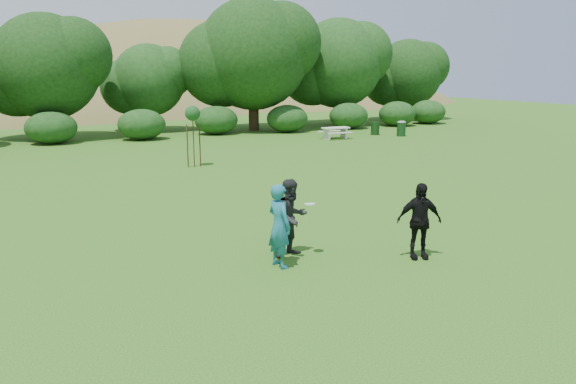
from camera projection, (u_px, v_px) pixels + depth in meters
name	position (u px, v px, depth m)	size (l,w,h in m)	color
ground	(345.00, 261.00, 13.40)	(120.00, 120.00, 0.00)	#19470C
player_teal	(279.00, 226.00, 12.82)	(0.71, 0.47, 1.95)	#1B667B
player_grey	(292.00, 218.00, 13.60)	(0.93, 0.72, 1.91)	black
player_black	(419.00, 221.00, 13.41)	(1.09, 0.45, 1.86)	black
trash_can_near	(375.00, 128.00, 39.14)	(0.60, 0.60, 0.90)	black
frisbee	(310.00, 204.00, 13.46)	(0.27, 0.27, 0.05)	white
sapling	(193.00, 115.00, 25.81)	(0.70, 0.70, 2.85)	#372915
picnic_table	(336.00, 131.00, 36.86)	(1.80, 1.48, 0.76)	beige
trash_can_lidded	(401.00, 128.00, 38.33)	(0.60, 0.60, 1.05)	#133617
hillside	(61.00, 195.00, 75.15)	(150.00, 72.00, 52.00)	olive
tree_row	(159.00, 64.00, 38.71)	(53.92, 10.38, 9.62)	#3A2616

